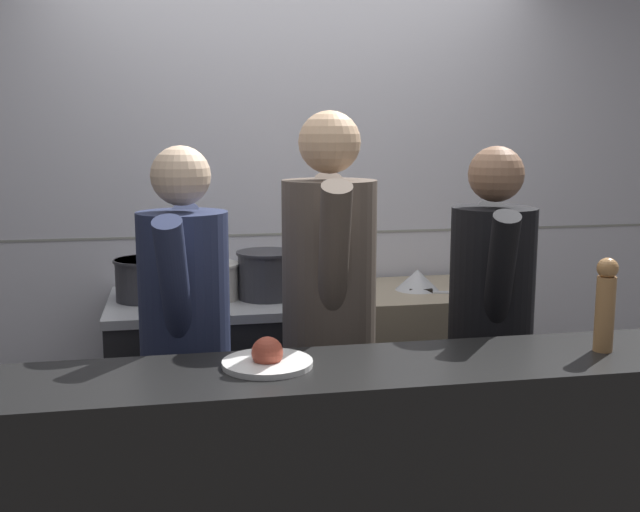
{
  "coord_description": "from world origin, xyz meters",
  "views": [
    {
      "loc": [
        -0.6,
        -2.5,
        1.67
      ],
      "look_at": [
        0.0,
        0.58,
        1.15
      ],
      "focal_mm": 42.0,
      "sensor_mm": 36.0,
      "label": 1
    }
  ],
  "objects_px": {
    "braising_pot": "(267,274)",
    "pepper_mill": "(605,303)",
    "chefs_knife": "(440,292)",
    "plated_dish_main": "(267,359)",
    "stock_pot": "(145,278)",
    "chef_head_cook": "(186,342)",
    "chef_sous": "(329,317)",
    "oven_range": "(210,392)",
    "mixing_bowl_steel": "(417,280)",
    "chef_line": "(490,329)",
    "sauce_pot": "(213,280)"
  },
  "relations": [
    {
      "from": "chef_line",
      "to": "chef_sous",
      "type": "bearing_deg",
      "value": -167.12
    },
    {
      "from": "sauce_pot",
      "to": "pepper_mill",
      "type": "height_order",
      "value": "pepper_mill"
    },
    {
      "from": "plated_dish_main",
      "to": "chef_head_cook",
      "type": "distance_m",
      "value": 0.58
    },
    {
      "from": "pepper_mill",
      "to": "chef_line",
      "type": "bearing_deg",
      "value": 105.84
    },
    {
      "from": "plated_dish_main",
      "to": "stock_pot",
      "type": "bearing_deg",
      "value": 107.85
    },
    {
      "from": "oven_range",
      "to": "pepper_mill",
      "type": "bearing_deg",
      "value": -46.43
    },
    {
      "from": "chef_sous",
      "to": "chef_line",
      "type": "height_order",
      "value": "chef_sous"
    },
    {
      "from": "stock_pot",
      "to": "sauce_pot",
      "type": "distance_m",
      "value": 0.31
    },
    {
      "from": "mixing_bowl_steel",
      "to": "chef_sous",
      "type": "bearing_deg",
      "value": -129.95
    },
    {
      "from": "mixing_bowl_steel",
      "to": "oven_range",
      "type": "bearing_deg",
      "value": 179.14
    },
    {
      "from": "braising_pot",
      "to": "chef_line",
      "type": "xyz_separation_m",
      "value": [
        0.8,
        -0.7,
        -0.12
      ]
    },
    {
      "from": "chefs_knife",
      "to": "chef_sous",
      "type": "bearing_deg",
      "value": -137.88
    },
    {
      "from": "chefs_knife",
      "to": "plated_dish_main",
      "type": "bearing_deg",
      "value": -130.74
    },
    {
      "from": "stock_pot",
      "to": "chef_sous",
      "type": "height_order",
      "value": "chef_sous"
    },
    {
      "from": "oven_range",
      "to": "chef_line",
      "type": "relative_size",
      "value": 0.56
    },
    {
      "from": "chef_sous",
      "to": "chef_line",
      "type": "distance_m",
      "value": 0.65
    },
    {
      "from": "mixing_bowl_steel",
      "to": "chefs_knife",
      "type": "height_order",
      "value": "mixing_bowl_steel"
    },
    {
      "from": "sauce_pot",
      "to": "chef_line",
      "type": "relative_size",
      "value": 0.15
    },
    {
      "from": "oven_range",
      "to": "chefs_knife",
      "type": "bearing_deg",
      "value": -5.59
    },
    {
      "from": "oven_range",
      "to": "chefs_knife",
      "type": "xyz_separation_m",
      "value": [
        1.1,
        -0.11,
        0.46
      ]
    },
    {
      "from": "mixing_bowl_steel",
      "to": "pepper_mill",
      "type": "height_order",
      "value": "pepper_mill"
    },
    {
      "from": "oven_range",
      "to": "sauce_pot",
      "type": "bearing_deg",
      "value": -46.18
    },
    {
      "from": "chef_head_cook",
      "to": "braising_pot",
      "type": "bearing_deg",
      "value": 69.45
    },
    {
      "from": "braising_pot",
      "to": "plated_dish_main",
      "type": "height_order",
      "value": "braising_pot"
    },
    {
      "from": "mixing_bowl_steel",
      "to": "plated_dish_main",
      "type": "relative_size",
      "value": 0.76
    },
    {
      "from": "sauce_pot",
      "to": "mixing_bowl_steel",
      "type": "bearing_deg",
      "value": 0.6
    },
    {
      "from": "chef_sous",
      "to": "oven_range",
      "type": "bearing_deg",
      "value": 128.44
    },
    {
      "from": "braising_pot",
      "to": "pepper_mill",
      "type": "height_order",
      "value": "pepper_mill"
    },
    {
      "from": "chef_head_cook",
      "to": "chef_line",
      "type": "distance_m",
      "value": 1.18
    },
    {
      "from": "plated_dish_main",
      "to": "chef_sous",
      "type": "distance_m",
      "value": 0.6
    },
    {
      "from": "stock_pot",
      "to": "chef_head_cook",
      "type": "xyz_separation_m",
      "value": [
        0.17,
        -0.74,
        -0.11
      ]
    },
    {
      "from": "stock_pot",
      "to": "sauce_pot",
      "type": "height_order",
      "value": "stock_pot"
    },
    {
      "from": "mixing_bowl_steel",
      "to": "chef_sous",
      "type": "height_order",
      "value": "chef_sous"
    },
    {
      "from": "stock_pot",
      "to": "plated_dish_main",
      "type": "xyz_separation_m",
      "value": [
        0.41,
        -1.26,
        -0.02
      ]
    },
    {
      "from": "mixing_bowl_steel",
      "to": "pepper_mill",
      "type": "distance_m",
      "value": 1.3
    },
    {
      "from": "plated_dish_main",
      "to": "chef_line",
      "type": "relative_size",
      "value": 0.17
    },
    {
      "from": "stock_pot",
      "to": "pepper_mill",
      "type": "bearing_deg",
      "value": -41.07
    },
    {
      "from": "stock_pot",
      "to": "oven_range",
      "type": "bearing_deg",
      "value": -4.76
    },
    {
      "from": "braising_pot",
      "to": "chef_line",
      "type": "relative_size",
      "value": 0.18
    },
    {
      "from": "braising_pot",
      "to": "chefs_knife",
      "type": "height_order",
      "value": "braising_pot"
    },
    {
      "from": "pepper_mill",
      "to": "chef_head_cook",
      "type": "distance_m",
      "value": 1.47
    },
    {
      "from": "chefs_knife",
      "to": "chef_line",
      "type": "relative_size",
      "value": 0.22
    },
    {
      "from": "chefs_knife",
      "to": "plated_dish_main",
      "type": "height_order",
      "value": "plated_dish_main"
    },
    {
      "from": "oven_range",
      "to": "stock_pot",
      "type": "bearing_deg",
      "value": 175.24
    },
    {
      "from": "sauce_pot",
      "to": "braising_pot",
      "type": "xyz_separation_m",
      "value": [
        0.25,
        -0.02,
        0.03
      ]
    },
    {
      "from": "chef_line",
      "to": "mixing_bowl_steel",
      "type": "bearing_deg",
      "value": 110.58
    },
    {
      "from": "braising_pot",
      "to": "chef_head_cook",
      "type": "xyz_separation_m",
      "value": [
        -0.39,
        -0.67,
        -0.12
      ]
    },
    {
      "from": "braising_pot",
      "to": "mixing_bowl_steel",
      "type": "bearing_deg",
      "value": 2.47
    },
    {
      "from": "braising_pot",
      "to": "mixing_bowl_steel",
      "type": "height_order",
      "value": "braising_pot"
    },
    {
      "from": "mixing_bowl_steel",
      "to": "sauce_pot",
      "type": "bearing_deg",
      "value": -179.4
    }
  ]
}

